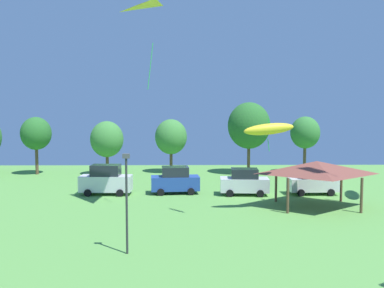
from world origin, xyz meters
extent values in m
ellipsoid|color=yellow|center=(6.91, 33.05, 6.14)|extent=(3.82, 1.14, 1.16)
cube|color=green|center=(6.91, 33.05, 6.37)|extent=(0.15, 0.13, 1.04)
cylinder|color=green|center=(6.91, 33.05, 4.98)|extent=(0.18, 0.07, 0.92)
pyramid|color=yellow|center=(-0.75, 34.56, 14.01)|extent=(4.01, 4.18, 0.41)
cylinder|color=green|center=(-1.68, 33.82, 10.73)|extent=(0.44, 0.37, 3.42)
cube|color=silver|center=(-6.26, 39.80, 1.02)|extent=(4.62, 1.89, 1.39)
cube|color=#1E232D|center=(-6.26, 39.80, 2.20)|extent=(2.56, 1.68, 0.97)
cylinder|color=black|center=(-4.88, 38.88, 0.32)|extent=(0.65, 0.24, 0.64)
cylinder|color=black|center=(-4.82, 40.62, 0.32)|extent=(0.65, 0.24, 0.64)
cylinder|color=black|center=(-7.71, 38.98, 0.32)|extent=(0.65, 0.24, 0.64)
cylinder|color=black|center=(-7.65, 40.71, 0.32)|extent=(0.65, 0.24, 0.64)
cube|color=#234299|center=(-0.08, 40.22, 0.95)|extent=(4.48, 2.25, 1.25)
cube|color=#1E232D|center=(-0.08, 40.22, 2.01)|extent=(2.53, 1.92, 0.88)
cylinder|color=black|center=(1.34, 39.41, 0.32)|extent=(0.66, 0.28, 0.64)
cylinder|color=black|center=(1.17, 41.26, 0.32)|extent=(0.66, 0.28, 0.64)
cylinder|color=black|center=(-1.33, 39.17, 0.32)|extent=(0.66, 0.28, 0.64)
cylinder|color=black|center=(-1.50, 41.02, 0.32)|extent=(0.66, 0.28, 0.64)
cube|color=silver|center=(6.10, 39.47, 0.92)|extent=(4.38, 2.17, 1.20)
cube|color=#1E232D|center=(6.10, 39.47, 1.94)|extent=(2.46, 1.89, 0.84)
cylinder|color=black|center=(7.35, 38.44, 0.32)|extent=(0.65, 0.26, 0.64)
cylinder|color=black|center=(7.48, 40.31, 0.32)|extent=(0.65, 0.26, 0.64)
cylinder|color=black|center=(4.72, 38.62, 0.32)|extent=(0.65, 0.26, 0.64)
cylinder|color=black|center=(4.85, 40.50, 0.32)|extent=(0.65, 0.26, 0.64)
cube|color=silver|center=(12.28, 39.67, 0.90)|extent=(4.37, 1.93, 1.16)
cube|color=#1E232D|center=(12.28, 39.67, 1.88)|extent=(2.42, 1.72, 0.81)
cylinder|color=black|center=(13.65, 38.82, 0.32)|extent=(0.65, 0.24, 0.64)
cylinder|color=black|center=(13.59, 40.61, 0.32)|extent=(0.65, 0.24, 0.64)
cylinder|color=black|center=(10.98, 38.73, 0.32)|extent=(0.65, 0.24, 0.64)
cylinder|color=black|center=(10.92, 40.52, 0.32)|extent=(0.65, 0.24, 0.64)
cylinder|color=brown|center=(8.32, 32.83, 1.30)|extent=(0.20, 0.20, 2.60)
cylinder|color=brown|center=(13.72, 32.83, 1.30)|extent=(0.20, 0.20, 2.60)
cylinder|color=brown|center=(8.32, 36.71, 1.30)|extent=(0.20, 0.20, 2.60)
cylinder|color=brown|center=(13.72, 36.71, 1.30)|extent=(0.20, 0.20, 2.60)
pyramid|color=brown|center=(11.02, 34.77, 3.10)|extent=(7.00, 5.03, 1.00)
cylinder|color=#2D2D33|center=(-2.15, 24.48, 2.50)|extent=(0.12, 0.12, 5.00)
cube|color=#4C4C51|center=(-2.15, 24.48, 5.12)|extent=(0.36, 0.20, 0.24)
cylinder|color=brown|center=(-16.82, 51.85, 1.77)|extent=(0.36, 0.36, 3.54)
ellipsoid|color=#286628|center=(-16.82, 51.85, 4.86)|extent=(3.54, 3.54, 3.89)
cylinder|color=brown|center=(-8.37, 51.29, 1.39)|extent=(0.36, 0.36, 2.78)
ellipsoid|color=#3D7F38|center=(-8.37, 51.29, 4.22)|extent=(3.84, 3.84, 4.23)
cylinder|color=brown|center=(-0.94, 53.10, 1.46)|extent=(0.36, 0.36, 2.93)
ellipsoid|color=#3D7F38|center=(-0.94, 53.10, 4.38)|extent=(3.88, 3.88, 4.27)
cylinder|color=brown|center=(8.38, 51.92, 1.95)|extent=(0.36, 0.36, 3.90)
ellipsoid|color=#286628|center=(8.38, 51.92, 5.78)|extent=(5.03, 5.03, 5.53)
cylinder|color=brown|center=(15.29, 52.55, 1.80)|extent=(0.36, 0.36, 3.60)
ellipsoid|color=#337533|center=(15.29, 52.55, 4.92)|extent=(3.52, 3.52, 3.87)
camera|label=1|loc=(0.95, 3.79, 7.35)|focal=38.00mm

